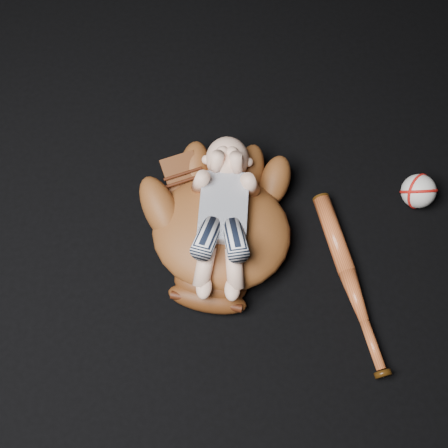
{
  "coord_description": "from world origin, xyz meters",
  "views": [
    {
      "loc": [
        -0.09,
        -0.47,
        1.18
      ],
      "look_at": [
        -0.06,
        0.06,
        0.07
      ],
      "focal_mm": 45.0,
      "sensor_mm": 36.0,
      "label": 1
    }
  ],
  "objects": [
    {
      "name": "baseball_bat",
      "position": [
        0.21,
        -0.07,
        0.02
      ],
      "size": [
        0.11,
        0.43,
        0.04
      ],
      "primitive_type": null,
      "rotation": [
        0.0,
        0.0,
        0.16
      ],
      "color": "#B44D22",
      "rests_on": "ground"
    },
    {
      "name": "newborn_baby",
      "position": [
        -0.06,
        0.05,
        0.12
      ],
      "size": [
        0.21,
        0.38,
        0.15
      ],
      "primitive_type": null,
      "rotation": [
        0.0,
        0.0,
        -0.13
      ],
      "color": "beige",
      "rests_on": "baseball_glove"
    },
    {
      "name": "baseball",
      "position": [
        0.4,
        0.13,
        0.04
      ],
      "size": [
        0.1,
        0.1,
        0.08
      ],
      "primitive_type": "sphere",
      "rotation": [
        0.0,
        0.0,
        0.34
      ],
      "color": "silver",
      "rests_on": "ground"
    },
    {
      "name": "baseball_glove",
      "position": [
        -0.07,
        0.06,
        0.07
      ],
      "size": [
        0.48,
        0.52,
        0.14
      ],
      "primitive_type": null,
      "rotation": [
        0.0,
        0.0,
        -0.27
      ],
      "color": "#5E3014",
      "rests_on": "ground"
    }
  ]
}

